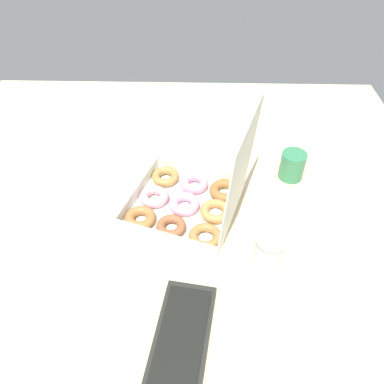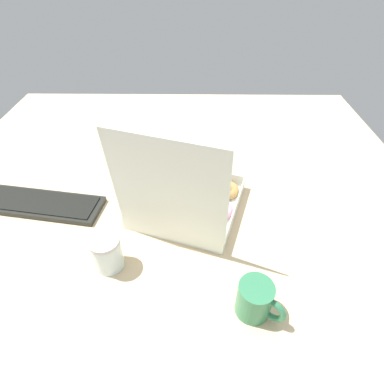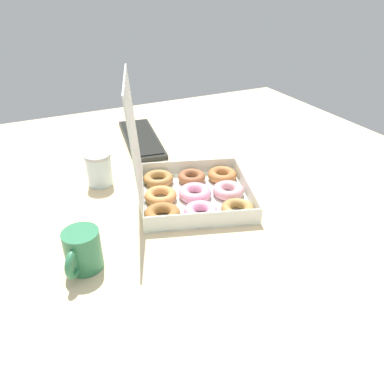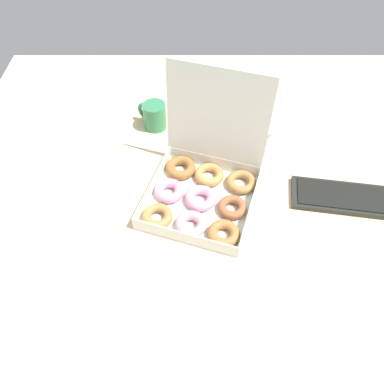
% 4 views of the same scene
% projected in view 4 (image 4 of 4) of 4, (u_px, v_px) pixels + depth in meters
% --- Properties ---
extents(ground_plane, '(1.80, 1.80, 0.02)m').
position_uv_depth(ground_plane, '(217.00, 213.00, 1.16)').
color(ground_plane, beige).
extents(donut_box, '(0.41, 0.42, 0.37)m').
position_uv_depth(donut_box, '(202.00, 189.00, 1.16)').
color(donut_box, white).
rests_on(donut_box, ground_plane).
extents(keyboard, '(0.42, 0.19, 0.02)m').
position_uv_depth(keyboard, '(358.00, 199.00, 1.17)').
color(keyboard, '#262723').
rests_on(keyboard, ground_plane).
extents(coffee_mug, '(0.11, 0.09, 0.10)m').
position_uv_depth(coffee_mug, '(155.00, 115.00, 1.37)').
color(coffee_mug, '#348053').
rests_on(coffee_mug, ground_plane).
extents(glass_jar, '(0.08, 0.08, 0.11)m').
position_uv_depth(glass_jar, '(262.00, 139.00, 1.29)').
color(glass_jar, silver).
rests_on(glass_jar, ground_plane).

